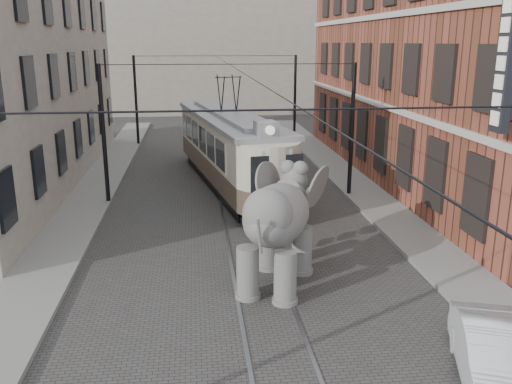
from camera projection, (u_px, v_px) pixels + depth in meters
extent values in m
plane|color=#3B3937|center=(249.00, 248.00, 18.82)|extent=(120.00, 120.00, 0.00)
cube|color=slate|center=(417.00, 239.00, 19.45)|extent=(2.00, 60.00, 0.15)
cube|color=slate|center=(54.00, 254.00, 18.09)|extent=(2.00, 60.00, 0.15)
cube|color=brown|center=(452.00, 60.00, 27.04)|extent=(8.00, 26.00, 12.00)
cube|color=gray|center=(209.00, 40.00, 55.27)|extent=(28.00, 10.00, 14.00)
imported|color=silver|center=(496.00, 358.00, 11.12)|extent=(2.52, 4.17, 1.30)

